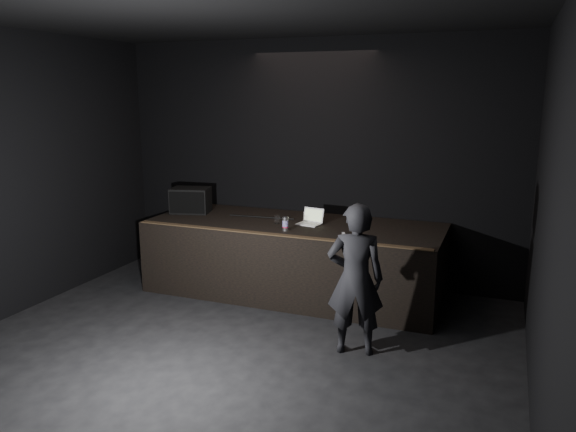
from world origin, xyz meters
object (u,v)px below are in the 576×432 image
Objects in this scene: beer_can at (285,224)px; person at (355,279)px; laptop at (311,220)px; stage_riser at (294,258)px; stage_monitor at (191,200)px.

person reaches higher than beer_can.
laptop is 0.52m from beer_can.
stage_riser is 0.60m from laptop.
stage_monitor is 1.81m from beer_can.
person is (1.20, -1.02, -0.27)m from beer_can.
stage_monitor is at bearing 177.55° from stage_riser.
beer_can is (0.06, -0.47, 0.59)m from stage_riser.
stage_monitor is 1.84× the size of laptop.
stage_riser is at bearing -63.87° from person.
person is at bearing -45.80° from laptop.
laptop is 1.88× the size of beer_can.
stage_monitor reaches higher than beer_can.
beer_can is at bearing -54.41° from person.
laptop reaches higher than stage_riser.
stage_riser is at bearing -17.06° from stage_monitor.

